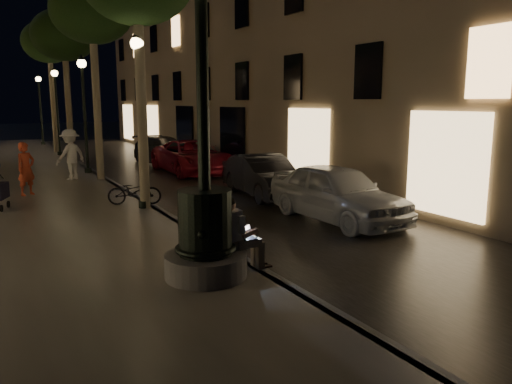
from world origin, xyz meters
TOP-DOWN VIEW (x-y plane):
  - ground at (0.00, 15.00)m, footprint 120.00×120.00m
  - cobble_lane at (3.00, 15.00)m, footprint 6.00×45.00m
  - curb_strip at (0.00, 15.00)m, footprint 0.25×45.00m
  - building_right at (10.00, 18.00)m, footprint 8.00×36.00m
  - fountain_lamppost at (-1.00, 2.00)m, footprint 1.40×1.40m
  - seated_man_laptop at (-0.39, 2.00)m, footprint 0.97×0.33m
  - tree_second at (-0.20, 14.00)m, footprint 3.00×3.00m
  - tree_third at (-0.30, 20.00)m, footprint 3.00×3.00m
  - tree_far at (-0.22, 26.00)m, footprint 3.00×3.00m
  - lamp_curb_a at (-0.30, 8.00)m, footprint 0.36×0.36m
  - lamp_curb_b at (-0.30, 16.00)m, footprint 0.36×0.36m
  - lamp_curb_c at (-0.30, 24.00)m, footprint 0.36×0.36m
  - lamp_curb_d at (-0.30, 32.00)m, footprint 0.36×0.36m
  - car_front at (4.00, 4.82)m, footprint 1.92×4.51m
  - car_second at (4.00, 8.74)m, footprint 1.90×4.35m
  - car_third at (4.00, 15.07)m, footprint 2.48×5.27m
  - car_rear at (4.00, 19.00)m, footprint 2.25×4.85m
  - pedestrian_red at (-2.97, 11.69)m, footprint 0.73×0.67m
  - pedestrian_white at (-1.20, 14.39)m, footprint 1.43×1.23m
  - bicycle at (-0.40, 8.55)m, footprint 1.60×1.06m

SIDE VIEW (x-z plane):
  - ground at x=0.00m, z-range 0.00..0.00m
  - cobble_lane at x=3.00m, z-range 0.00..0.02m
  - curb_strip at x=0.00m, z-range 0.00..0.20m
  - bicycle at x=-0.40m, z-range 0.20..0.99m
  - car_rear at x=4.00m, z-range 0.00..1.37m
  - car_second at x=4.00m, z-range 0.00..1.39m
  - car_third at x=4.00m, z-range 0.00..1.46m
  - car_front at x=4.00m, z-range 0.00..1.52m
  - seated_man_laptop at x=-0.39m, z-range 0.24..1.58m
  - pedestrian_red at x=-2.97m, z-range 0.20..1.88m
  - pedestrian_white at x=-1.20m, z-range 0.20..2.12m
  - fountain_lamppost at x=-1.00m, z-range -1.39..3.81m
  - lamp_curb_a at x=-0.30m, z-range 0.83..5.64m
  - lamp_curb_b at x=-0.30m, z-range 0.83..5.64m
  - lamp_curb_c at x=-0.30m, z-range 0.83..5.64m
  - lamp_curb_d at x=-0.30m, z-range 0.83..5.64m
  - tree_third at x=-0.30m, z-range 2.54..9.74m
  - tree_second at x=-0.20m, z-range 2.63..10.03m
  - tree_far at x=-0.22m, z-range 2.68..10.18m
  - building_right at x=10.00m, z-range 0.00..15.00m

